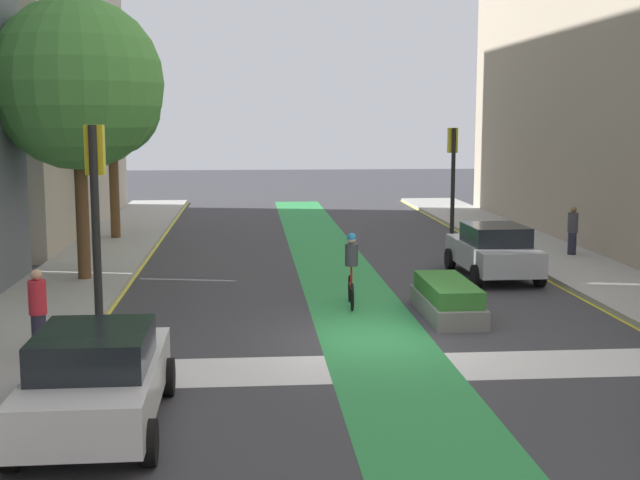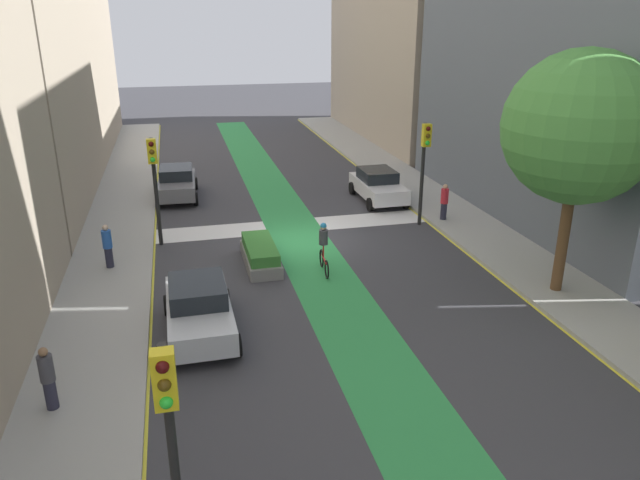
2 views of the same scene
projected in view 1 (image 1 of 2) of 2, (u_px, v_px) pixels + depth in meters
The scene contains 15 objects.
ground_plane at pixel (374, 340), 17.84m from camera, with size 120.00×120.00×0.00m, color #38383D.
bike_lane_paint at pixel (376, 340), 17.85m from camera, with size 2.40×60.00×0.01m, color #2D8C47.
crosswalk_band at pixel (389, 368), 15.87m from camera, with size 12.00×1.80×0.01m, color silver.
sidewalk_left at pixel (8, 345), 17.21m from camera, with size 3.00×60.00×0.15m, color #9E9E99.
curb_stripe_left at pixel (84, 346), 17.35m from camera, with size 0.16×60.00×0.01m, color yellow.
traffic_signal_near_left at pixel (96, 196), 16.20m from camera, with size 0.35×0.52×4.51m.
traffic_signal_far_right at pixel (453, 161), 32.49m from camera, with size 0.35×0.52×4.27m.
car_silver_right_far at pixel (493, 251), 24.76m from camera, with size 2.06×4.22×1.57m.
car_white_left_near at pixel (97, 378), 12.61m from camera, with size 2.05×4.21×1.57m.
cyclist_in_lane at pixel (351, 268), 20.88m from camera, with size 0.32×1.73×1.86m.
pedestrian_sidewalk_right_a at pixel (573, 230), 28.04m from camera, with size 0.34×0.34×1.61m.
pedestrian_sidewalk_left_a at pixel (38, 310), 16.28m from camera, with size 0.34×0.34×1.63m.
street_tree_near at pixel (77, 84), 23.18m from camera, with size 4.73×4.73×7.79m.
street_tree_far at pixel (111, 107), 31.53m from camera, with size 3.67×3.67×6.75m.
median_planter at pixel (447, 299), 19.95m from camera, with size 1.17×3.22×0.85m.
Camera 1 is at (-2.58, -17.21, 4.63)m, focal length 47.58 mm.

